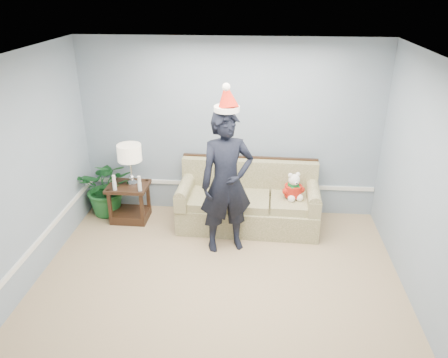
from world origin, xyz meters
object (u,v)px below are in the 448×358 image
object	(u,v)px
side_table	(130,206)
sofa	(248,203)
teddy_bear	(293,189)
table_lamp	(130,154)
houseplant	(107,187)
man	(227,183)

from	to	relation	value
side_table	sofa	bearing A→B (deg)	0.88
sofa	teddy_bear	distance (m)	0.72
table_lamp	houseplant	distance (m)	0.76
man	houseplant	bearing A→B (deg)	138.45
sofa	man	size ratio (longest dim) A/B	1.06
table_lamp	side_table	bearing A→B (deg)	-148.32
table_lamp	houseplant	bearing A→B (deg)	163.98
houseplant	table_lamp	bearing A→B (deg)	-16.02
sofa	table_lamp	distance (m)	1.90
table_lamp	man	bearing A→B (deg)	-24.48
houseplant	man	xyz separation A→B (m)	(1.93, -0.80, 0.51)
man	side_table	bearing A→B (deg)	138.54
houseplant	man	size ratio (longest dim) A/B	0.48
houseplant	teddy_bear	xyz separation A→B (m)	(2.85, -0.24, 0.19)
man	teddy_bear	distance (m)	1.13
sofa	teddy_bear	size ratio (longest dim) A/B	5.09
teddy_bear	sofa	bearing A→B (deg)	152.02
side_table	table_lamp	size ratio (longest dim) A/B	0.96
side_table	teddy_bear	distance (m)	2.50
man	teddy_bear	world-z (taller)	man
table_lamp	houseplant	world-z (taller)	table_lamp
sofa	man	xyz separation A→B (m)	(-0.28, -0.67, 0.63)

